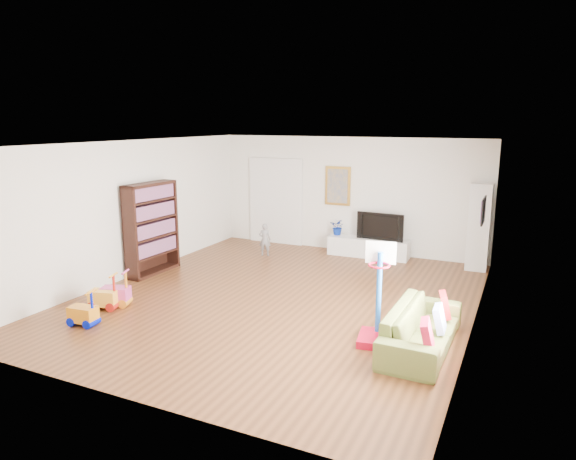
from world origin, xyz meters
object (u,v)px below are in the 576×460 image
at_px(bookshelf, 152,228).
at_px(sofa, 422,328).
at_px(media_console, 368,247).
at_px(basketball_hoop, 378,294).

xyz_separation_m(bookshelf, sofa, (5.68, -1.27, -0.64)).
distance_m(media_console, basketball_hoop, 4.74).
height_order(sofa, basketball_hoop, basketball_hoop).
xyz_separation_m(media_console, basketball_hoop, (1.44, -4.49, 0.50)).
xyz_separation_m(bookshelf, basketball_hoop, (5.07, -1.37, -0.21)).
bearing_deg(basketball_hoop, media_console, 98.57).
bearing_deg(sofa, media_console, 26.21).
relative_size(bookshelf, sofa, 0.93).
xyz_separation_m(media_console, sofa, (2.05, -4.39, 0.08)).
height_order(media_console, sofa, sofa).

